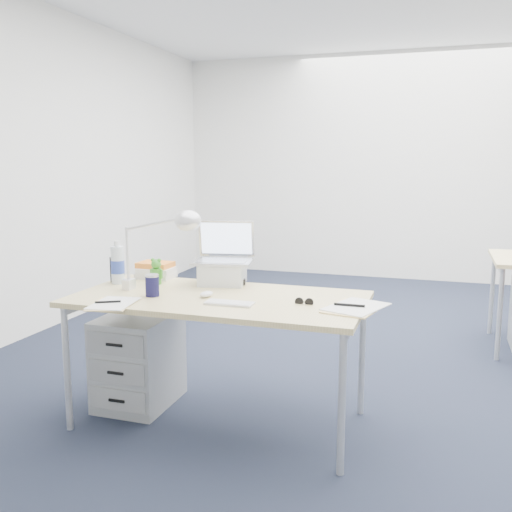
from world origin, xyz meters
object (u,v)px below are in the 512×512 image
Objects in this scene: desk_near at (218,304)px; silver_laptop at (222,254)px; book_stack at (156,270)px; sunglasses at (304,302)px; drawer_pedestal_near at (139,360)px; headphones at (227,280)px; water_bottle at (118,262)px; cordless_phone at (114,270)px; computer_mouse at (206,294)px; can_koozie at (152,285)px; wireless_keyboard at (230,303)px; bear_figurine at (156,271)px; desk_lamp at (150,249)px.

silver_laptop is (-0.10, 0.31, 0.23)m from desk_near.
book_stack is 2.27× the size of sunglasses.
drawer_pedestal_near is 0.72m from headphones.
sunglasses reaches higher than desk_near.
water_bottle is 1.67× the size of cordless_phone.
computer_mouse is at bearing -37.18° from book_stack.
computer_mouse is at bearing 13.62° from can_koozie.
cordless_phone is (-0.87, 0.30, 0.07)m from wireless_keyboard.
silver_laptop reaches higher than bear_figurine.
cordless_phone is at bearing 153.81° from water_bottle.
bear_figurine reaches higher than sunglasses.
computer_mouse is at bearing -13.78° from drawer_pedestal_near.
bear_figurine is (-0.47, 0.18, 0.13)m from desk_near.
drawer_pedestal_near is 0.85m from wireless_keyboard.
cordless_phone reaches higher than book_stack.
water_bottle is at bearing 169.47° from desk_near.
cordless_phone reaches higher than sunglasses.
desk_lamp is (-0.54, 0.16, 0.24)m from wireless_keyboard.
desk_lamp is at bearing 163.21° from wireless_keyboard.
water_bottle is at bearing 146.31° from can_koozie.
headphones is at bearing 107.77° from computer_mouse.
wireless_keyboard is 0.68m from bear_figurine.
drawer_pedestal_near is 3.52× the size of cordless_phone.
drawer_pedestal_near is 1.48× the size of silver_laptop.
wireless_keyboard is (0.22, -0.46, -0.18)m from silver_laptop.
desk_lamp is (-0.36, 0.05, 0.23)m from computer_mouse.
silver_laptop reaches higher than can_koozie.
headphones is (0.49, 0.24, 0.47)m from drawer_pedestal_near.
cordless_phone is 0.40m from desk_lamp.
wireless_keyboard is (0.68, -0.23, 0.46)m from drawer_pedestal_near.
water_bottle is (-0.71, 0.13, 0.18)m from desk_near.
bear_figurine reaches higher than can_koozie.
wireless_keyboard is 2.05× the size of can_koozie.
sunglasses is at bearing -7.51° from water_bottle.
desk_near is 0.77m from cordless_phone.
silver_laptop is 2.31× the size of bear_figurine.
book_stack reaches higher than wireless_keyboard.
wireless_keyboard is at bearing 8.37° from desk_lamp.
drawer_pedestal_near is at bearing -178.67° from computer_mouse.
cordless_phone is at bearing 177.84° from bear_figurine.
desk_near is 0.40m from silver_laptop.
silver_laptop is at bearing 10.21° from bear_figurine.
can_koozie reaches higher than desk_near.
headphones is at bearing 67.42° from desk_lamp.
silver_laptop is 0.75× the size of desk_lamp.
book_stack is (-0.09, 0.17, -0.03)m from bear_figurine.
silver_laptop is 1.53× the size of headphones.
bear_figurine is 0.25m from desk_lamp.
water_bottle is 0.24m from bear_figurine.
can_koozie is 0.32m from bear_figurine.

